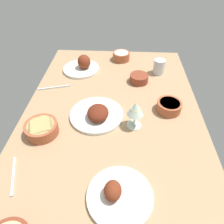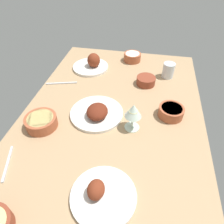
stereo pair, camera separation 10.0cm
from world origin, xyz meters
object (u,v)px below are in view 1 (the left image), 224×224
at_px(plate_far_side, 82,66).
at_px(plate_center_main, 97,114).
at_px(wine_glass, 136,110).
at_px(bowl_soup, 139,78).
at_px(plate_near_viewer, 118,195).
at_px(bowl_cream, 121,56).
at_px(bowl_pasta, 42,128).
at_px(bowl_onions, 169,106).
at_px(fork_loose, 54,87).
at_px(water_tumbler, 159,67).
at_px(spoon_loose, 13,175).

height_order(plate_far_side, plate_center_main, plate_far_side).
bearing_deg(plate_center_main, plate_far_side, 18.11).
bearing_deg(wine_glass, bowl_soup, -5.82).
relative_size(plate_near_viewer, bowl_cream, 2.00).
bearing_deg(bowl_pasta, plate_far_side, -9.50).
xyz_separation_m(plate_near_viewer, bowl_soup, (0.72, -0.10, 0.01)).
distance_m(bowl_onions, wine_glass, 0.22).
relative_size(wine_glass, fork_loose, 0.76).
height_order(plate_far_side, water_tumbler, plate_far_side).
height_order(wine_glass, water_tumbler, wine_glass).
bearing_deg(wine_glass, plate_center_main, 75.39).
bearing_deg(plate_center_main, bowl_soup, -34.00).
bearing_deg(spoon_loose, wine_glass, 103.27).
relative_size(plate_near_viewer, water_tumbler, 2.52).
bearing_deg(bowl_cream, fork_loose, 133.44).
distance_m(plate_near_viewer, plate_far_side, 0.88).
distance_m(plate_center_main, bowl_pasta, 0.26).
distance_m(plate_near_viewer, spoon_loose, 0.40).
height_order(plate_center_main, bowl_cream, plate_center_main).
bearing_deg(spoon_loose, bowl_onions, 103.58).
distance_m(plate_center_main, bowl_soup, 0.39).
xyz_separation_m(wine_glass, fork_loose, (0.28, 0.46, -0.10)).
bearing_deg(water_tumbler, plate_near_viewer, 164.53).
relative_size(bowl_soup, bowl_onions, 0.90).
bearing_deg(plate_far_side, plate_near_viewer, -162.72).
xyz_separation_m(plate_center_main, spoon_loose, (-0.34, 0.28, -0.02)).
height_order(plate_near_viewer, plate_center_main, same).
relative_size(bowl_cream, spoon_loose, 0.69).
bearing_deg(bowl_soup, fork_loose, 100.63).
bearing_deg(bowl_cream, plate_near_viewer, -179.32).
bearing_deg(bowl_onions, water_tumbler, 1.98).
height_order(bowl_pasta, fork_loose, bowl_pasta).
distance_m(bowl_onions, water_tumbler, 0.36).
bearing_deg(bowl_soup, plate_center_main, 146.00).
distance_m(plate_far_side, wine_glass, 0.59).
distance_m(bowl_onions, bowl_cream, 0.58).
distance_m(bowl_soup, water_tumbler, 0.17).
xyz_separation_m(bowl_soup, fork_loose, (-0.09, 0.49, -0.02)).
bearing_deg(bowl_soup, plate_near_viewer, 172.00).
height_order(bowl_cream, spoon_loose, bowl_cream).
bearing_deg(plate_center_main, wine_glass, -104.61).
bearing_deg(plate_near_viewer, wine_glass, -10.27).
bearing_deg(bowl_soup, plate_far_side, 71.94).
bearing_deg(plate_far_side, spoon_loose, 169.97).
relative_size(water_tumbler, spoon_loose, 0.55).
height_order(plate_near_viewer, bowl_onions, plate_near_viewer).
height_order(plate_center_main, fork_loose, plate_center_main).
height_order(plate_near_viewer, bowl_soup, plate_near_viewer).
bearing_deg(spoon_loose, bowl_cream, 138.47).
bearing_deg(bowl_pasta, bowl_cream, -25.81).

